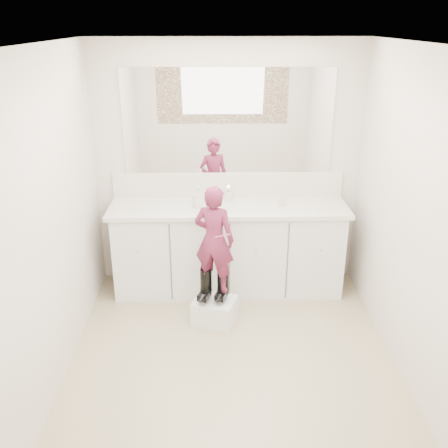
{
  "coord_description": "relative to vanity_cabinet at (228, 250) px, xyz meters",
  "views": [
    {
      "loc": [
        -0.14,
        -3.25,
        2.54
      ],
      "look_at": [
        -0.05,
        0.68,
        0.93
      ],
      "focal_mm": 40.0,
      "sensor_mm": 36.0,
      "label": 1
    }
  ],
  "objects": [
    {
      "name": "mirror",
      "position": [
        0.0,
        0.26,
        1.22
      ],
      "size": [
        2.0,
        0.02,
        1.0
      ],
      "primitive_type": "cube",
      "color": "white",
      "rests_on": "wall_back"
    },
    {
      "name": "ceiling",
      "position": [
        0.0,
        -1.23,
        1.97
      ],
      "size": [
        3.0,
        3.0,
        0.0
      ],
      "primitive_type": "plane",
      "rotation": [
        3.14,
        0.0,
        0.0
      ],
      "color": "white",
      "rests_on": "wall_back"
    },
    {
      "name": "wall_back",
      "position": [
        0.0,
        0.27,
        0.77
      ],
      "size": [
        2.6,
        0.0,
        2.6
      ],
      "primitive_type": "plane",
      "rotation": [
        1.57,
        0.0,
        0.0
      ],
      "color": "beige",
      "rests_on": "floor"
    },
    {
      "name": "backsplash",
      "position": [
        0.0,
        0.26,
        0.59
      ],
      "size": [
        2.28,
        0.03,
        0.25
      ],
      "primitive_type": "cube",
      "color": "beige",
      "rests_on": "countertop"
    },
    {
      "name": "wall_right",
      "position": [
        1.3,
        -1.23,
        0.78
      ],
      "size": [
        0.0,
        3.0,
        3.0
      ],
      "primitive_type": "plane",
      "rotation": [
        1.57,
        0.0,
        -1.57
      ],
      "color": "beige",
      "rests_on": "floor"
    },
    {
      "name": "step_stool",
      "position": [
        -0.14,
        -0.63,
        -0.31
      ],
      "size": [
        0.43,
        0.4,
        0.23
      ],
      "primitive_type": "cube",
      "rotation": [
        0.0,
        0.0,
        -0.33
      ],
      "color": "silver",
      "rests_on": "floor"
    },
    {
      "name": "dot_panel",
      "position": [
        0.0,
        -2.71,
        1.22
      ],
      "size": [
        2.0,
        0.01,
        1.2
      ],
      "primitive_type": "cube",
      "color": "#472819",
      "rests_on": "wall_front"
    },
    {
      "name": "faucet",
      "position": [
        0.0,
        0.15,
        0.52
      ],
      "size": [
        0.08,
        0.08,
        0.1
      ],
      "primitive_type": "cylinder",
      "color": "silver",
      "rests_on": "countertop"
    },
    {
      "name": "wall_left",
      "position": [
        -1.3,
        -1.23,
        0.78
      ],
      "size": [
        0.0,
        3.0,
        3.0
      ],
      "primitive_type": "plane",
      "rotation": [
        1.57,
        0.0,
        1.57
      ],
      "color": "beige",
      "rests_on": "floor"
    },
    {
      "name": "countertop",
      "position": [
        0.0,
        -0.01,
        0.45
      ],
      "size": [
        2.28,
        0.58,
        0.04
      ],
      "primitive_type": "cube",
      "color": "beige",
      "rests_on": "vanity_cabinet"
    },
    {
      "name": "boot_right",
      "position": [
        -0.06,
        -0.61,
        -0.05
      ],
      "size": [
        0.17,
        0.22,
        0.3
      ],
      "primitive_type": null,
      "rotation": [
        0.0,
        0.0,
        -0.33
      ],
      "color": "black",
      "rests_on": "step_stool"
    },
    {
      "name": "toddler",
      "position": [
        -0.14,
        -0.61,
        0.38
      ],
      "size": [
        0.41,
        0.33,
        0.96
      ],
      "primitive_type": "imported",
      "rotation": [
        0.0,
        0.0,
        2.81
      ],
      "color": "#A93462",
      "rests_on": "step_stool"
    },
    {
      "name": "vanity_cabinet",
      "position": [
        0.0,
        0.0,
        0.0
      ],
      "size": [
        2.2,
        0.55,
        0.85
      ],
      "primitive_type": "cube",
      "color": "silver",
      "rests_on": "floor"
    },
    {
      "name": "soap_bottle",
      "position": [
        -0.28,
        -0.04,
        0.57
      ],
      "size": [
        0.12,
        0.12,
        0.2
      ],
      "primitive_type": "imported",
      "rotation": [
        0.0,
        0.0,
        0.38
      ],
      "color": "beige",
      "rests_on": "countertop"
    },
    {
      "name": "wall_front",
      "position": [
        0.0,
        -2.73,
        0.77
      ],
      "size": [
        2.6,
        0.0,
        2.6
      ],
      "primitive_type": "plane",
      "rotation": [
        -1.57,
        0.0,
        0.0
      ],
      "color": "beige",
      "rests_on": "floor"
    },
    {
      "name": "boot_left",
      "position": [
        -0.21,
        -0.61,
        -0.05
      ],
      "size": [
        0.17,
        0.22,
        0.3
      ],
      "primitive_type": null,
      "rotation": [
        0.0,
        0.0,
        -0.33
      ],
      "color": "black",
      "rests_on": "step_stool"
    },
    {
      "name": "floor",
      "position": [
        0.0,
        -1.23,
        -0.42
      ],
      "size": [
        3.0,
        3.0,
        0.0
      ],
      "primitive_type": "plane",
      "color": "#948461",
      "rests_on": "ground"
    },
    {
      "name": "cup",
      "position": [
        0.51,
        0.02,
        0.51
      ],
      "size": [
        0.1,
        0.1,
        0.09
      ],
      "primitive_type": "imported",
      "rotation": [
        0.0,
        0.0,
        -0.09
      ],
      "color": "beige",
      "rests_on": "countertop"
    },
    {
      "name": "toothbrush",
      "position": [
        -0.07,
        -0.69,
        0.45
      ],
      "size": [
        0.13,
        0.06,
        0.06
      ],
      "primitive_type": "cylinder",
      "rotation": [
        0.0,
        1.22,
        -0.33
      ],
      "color": "#D4527E",
      "rests_on": "toddler"
    }
  ]
}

